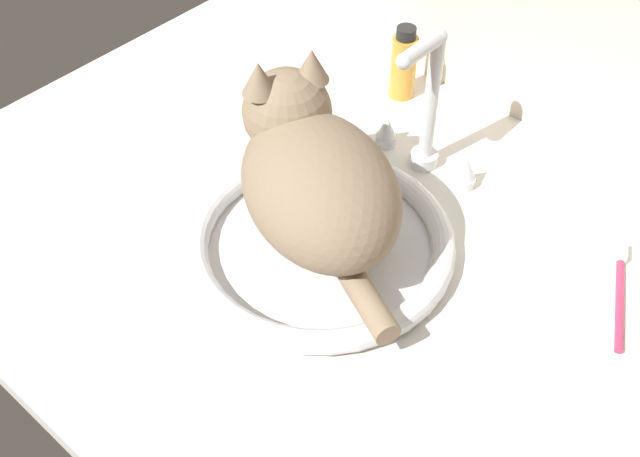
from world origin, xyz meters
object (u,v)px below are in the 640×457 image
object	(u,v)px
cat	(313,173)
toothbrush	(620,293)
sink_basin	(320,242)
amber_bottle	(403,64)
faucet	(426,118)

from	to	relation	value
cat	toothbrush	bearing A→B (deg)	26.79
sink_basin	amber_bottle	xyz separation A→B (cm)	(-12.78, 34.09, 4.33)
sink_basin	toothbrush	xyz separation A→B (cm)	(32.92, 18.61, -0.78)
amber_bottle	toothbrush	bearing A→B (deg)	-18.71
sink_basin	faucet	distance (cm)	23.27
toothbrush	faucet	bearing A→B (deg)	174.02
sink_basin	cat	world-z (taller)	cat
sink_basin	amber_bottle	size ratio (longest dim) A/B	2.87
sink_basin	faucet	xyz separation A→B (cm)	(0.00, 22.06, 7.41)
amber_bottle	toothbrush	distance (cm)	48.52
sink_basin	cat	bearing A→B (deg)	155.24
faucet	cat	size ratio (longest dim) A/B	0.67
faucet	toothbrush	world-z (taller)	faucet
toothbrush	amber_bottle	bearing A→B (deg)	161.29
sink_basin	cat	xyz separation A→B (cm)	(-2.06, 0.95, 10.19)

